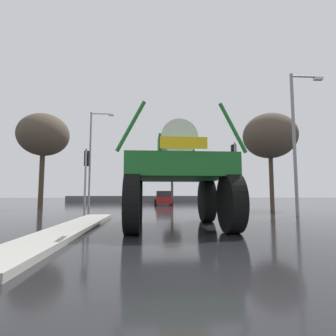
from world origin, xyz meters
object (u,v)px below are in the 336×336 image
object	(u,v)px
oversize_sprayer	(176,175)
streetlight_far_left	(92,153)
bare_tree_right	(270,136)
traffic_signal_near_left	(86,167)
bare_tree_left	(43,135)
traffic_signal_near_right	(234,162)
sedan_ahead	(163,198)
streetlight_near_right	(296,135)
bare_tree_far_center	(172,166)

from	to	relation	value
oversize_sprayer	streetlight_far_left	xyz separation A→B (m)	(-6.59, 15.79, 3.16)
streetlight_far_left	bare_tree_right	world-z (taller)	streetlight_far_left
traffic_signal_near_left	bare_tree_right	distance (m)	14.78
traffic_signal_near_left	bare_tree_left	size ratio (longest dim) A/B	0.47
traffic_signal_near_left	bare_tree_left	bearing A→B (deg)	125.15
oversize_sprayer	bare_tree_left	size ratio (longest dim) A/B	0.68
oversize_sprayer	traffic_signal_near_right	distance (m)	6.41
traffic_signal_near_right	streetlight_far_left	distance (m)	15.19
traffic_signal_near_left	sedan_ahead	bearing A→B (deg)	70.81
traffic_signal_near_right	oversize_sprayer	bearing A→B (deg)	-127.90
streetlight_near_right	bare_tree_left	world-z (taller)	streetlight_near_right
oversize_sprayer	sedan_ahead	xyz separation A→B (m)	(0.50, 19.45, -1.22)
bare_tree_far_center	streetlight_near_right	bearing A→B (deg)	-79.43
streetlight_near_right	bare_tree_left	distance (m)	19.35
streetlight_near_right	bare_tree_left	bearing A→B (deg)	154.08
streetlight_near_right	bare_tree_right	size ratio (longest dim) A/B	1.06
bare_tree_far_center	sedan_ahead	bearing A→B (deg)	-99.75
sedan_ahead	traffic_signal_near_left	bearing A→B (deg)	160.04
sedan_ahead	streetlight_far_left	size ratio (longest dim) A/B	0.45
streetlight_far_left	traffic_signal_near_right	bearing A→B (deg)	-45.91
bare_tree_left	traffic_signal_near_right	bearing A→B (deg)	-29.27
traffic_signal_near_right	bare_tree_far_center	world-z (taller)	bare_tree_far_center
streetlight_far_left	bare_tree_far_center	distance (m)	17.38
oversize_sprayer	bare_tree_far_center	size ratio (longest dim) A/B	0.80
traffic_signal_near_right	bare_tree_left	xyz separation A→B (m)	(-13.90, 7.79, 3.11)
streetlight_near_right	bare_tree_right	xyz separation A→B (m)	(1.41, 6.32, 1.34)
bare_tree_left	bare_tree_far_center	xyz separation A→B (m)	(12.44, 17.88, -0.74)
traffic_signal_near_left	streetlight_near_right	xyz separation A→B (m)	(11.86, -0.65, 1.85)
oversize_sprayer	streetlight_near_right	world-z (taller)	streetlight_near_right
oversize_sprayer	bare_tree_far_center	xyz separation A→B (m)	(2.42, 30.65, 3.48)
traffic_signal_near_right	bare_tree_right	xyz separation A→B (m)	(4.86, 5.68, 2.85)
sedan_ahead	bare_tree_right	xyz separation A→B (m)	(8.24, -8.79, 5.18)
traffic_signal_near_left	bare_tree_left	xyz separation A→B (m)	(-5.48, 7.78, 3.44)
traffic_signal_near_right	bare_tree_left	distance (m)	16.23
traffic_signal_near_left	bare_tree_right	xyz separation A→B (m)	(13.28, 5.67, 3.19)
sedan_ahead	bare_tree_left	world-z (taller)	bare_tree_left
streetlight_near_right	streetlight_far_left	bearing A→B (deg)	140.57
traffic_signal_near_right	bare_tree_right	world-z (taller)	bare_tree_right
streetlight_near_right	bare_tree_right	world-z (taller)	streetlight_near_right
oversize_sprayer	streetlight_far_left	bearing A→B (deg)	22.17
sedan_ahead	bare_tree_right	size ratio (longest dim) A/B	0.53
bare_tree_left	traffic_signal_near_left	bearing A→B (deg)	-54.85
traffic_signal_near_right	bare_tree_left	world-z (taller)	bare_tree_left
bare_tree_far_center	traffic_signal_near_right	bearing A→B (deg)	-86.75
streetlight_far_left	oversize_sprayer	bearing A→B (deg)	-67.34
bare_tree_far_center	bare_tree_right	bearing A→B (deg)	-72.46
sedan_ahead	bare_tree_right	bearing A→B (deg)	-137.61
sedan_ahead	streetlight_far_left	xyz separation A→B (m)	(-7.09, -3.66, 4.38)
streetlight_far_left	bare_tree_left	distance (m)	4.69
sedan_ahead	streetlight_far_left	distance (m)	9.10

